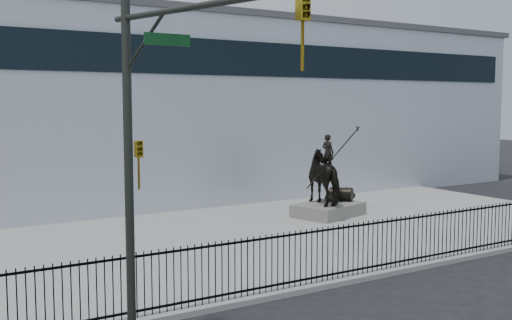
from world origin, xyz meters
TOP-DOWN VIEW (x-y plane):
  - ground at (0.00, 0.00)m, footprint 120.00×120.00m
  - plaza at (0.00, 7.00)m, footprint 30.00×12.00m
  - building at (0.00, 20.00)m, footprint 44.00×14.00m
  - picket_fence at (0.00, 1.25)m, footprint 22.10×0.10m
  - statue_plinth at (4.75, 8.61)m, footprint 3.29×2.68m
  - equestrian_statue at (4.80, 8.62)m, footprint 3.54×2.71m
  - traffic_signal_left at (-6.75, -0.62)m, footprint 1.52×4.84m

SIDE VIEW (x-z plane):
  - ground at x=0.00m, z-range 0.00..0.00m
  - plaza at x=0.00m, z-range 0.00..0.15m
  - statue_plinth at x=4.75m, z-range 0.15..0.69m
  - picket_fence at x=0.00m, z-range 0.15..1.65m
  - equestrian_statue at x=4.80m, z-range 0.26..3.37m
  - traffic_signal_left at x=-6.75m, z-range 0.53..7.53m
  - building at x=0.00m, z-range 0.00..9.00m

